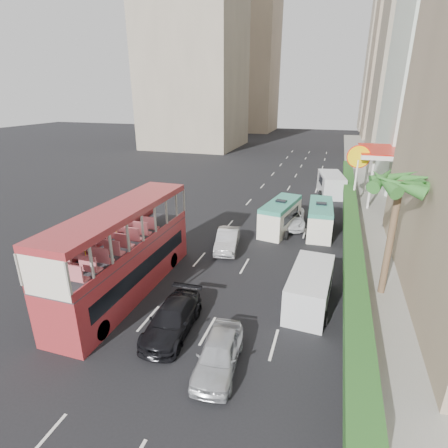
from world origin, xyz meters
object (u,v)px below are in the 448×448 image
at_px(panel_van_far, 331,184).
at_px(palm_tree, 390,240).
at_px(panel_van_near, 310,288).
at_px(car_silver_lane_b, 219,367).
at_px(double_decker_bus, 124,251).
at_px(car_black, 173,331).
at_px(minibus_far, 320,218).
at_px(van_asset, 291,225).
at_px(shell_station, 390,177).
at_px(minibus_near, 280,216).
at_px(car_silver_lane_a, 227,249).

relative_size(panel_van_far, palm_tree, 0.89).
bearing_deg(panel_van_near, car_silver_lane_b, -114.67).
distance_m(double_decker_bus, car_black, 5.37).
distance_m(car_black, minibus_far, 16.26).
distance_m(van_asset, panel_van_far, 11.64).
height_order(van_asset, shell_station, shell_station).
bearing_deg(van_asset, car_black, -109.00).
distance_m(minibus_far, palm_tree, 9.71).
xyz_separation_m(car_black, panel_van_near, (5.98, 4.33, 0.99)).
xyz_separation_m(minibus_near, panel_van_far, (3.61, 12.61, -0.08)).
bearing_deg(car_black, car_silver_lane_a, 88.20).
bearing_deg(car_black, panel_van_near, 32.42).
height_order(car_black, minibus_far, minibus_far).
relative_size(minibus_far, panel_van_near, 1.09).
bearing_deg(car_black, palm_tree, 30.18).
height_order(minibus_near, panel_van_far, minibus_near).
distance_m(car_silver_lane_a, minibus_near, 5.86).
height_order(double_decker_bus, minibus_near, double_decker_bus).
bearing_deg(car_silver_lane_b, palm_tree, 43.94).
distance_m(car_silver_lane_b, palm_tree, 11.18).
bearing_deg(car_black, double_decker_bus, 144.37).
height_order(double_decker_bus, car_black, double_decker_bus).
xyz_separation_m(van_asset, panel_van_near, (2.51, -11.72, 0.99)).
height_order(panel_van_near, shell_station, shell_station).
bearing_deg(palm_tree, minibus_far, 114.57).
xyz_separation_m(double_decker_bus, car_silver_lane_b, (6.85, -4.08, -2.53)).
xyz_separation_m(car_silver_lane_a, panel_van_far, (6.64, 17.48, 1.14)).
height_order(car_black, panel_van_far, panel_van_far).
height_order(car_silver_lane_a, van_asset, car_silver_lane_a).
bearing_deg(panel_van_near, double_decker_bus, -166.33).
relative_size(car_silver_lane_a, palm_tree, 0.66).
height_order(minibus_far, panel_van_far, minibus_far).
bearing_deg(van_asset, palm_tree, -63.25).
bearing_deg(palm_tree, panel_van_far, 99.41).
relative_size(double_decker_bus, minibus_near, 1.99).
bearing_deg(minibus_far, car_silver_lane_a, -141.86).
relative_size(car_silver_lane_a, minibus_near, 0.77).
bearing_deg(panel_van_near, minibus_far, 94.07).
xyz_separation_m(panel_van_far, shell_station, (5.64, -1.75, 1.61)).
distance_m(double_decker_bus, panel_van_far, 26.87).
relative_size(double_decker_bus, minibus_far, 2.04).
relative_size(car_silver_lane_a, car_silver_lane_b, 1.05).
distance_m(panel_van_near, panel_van_far, 22.94).
xyz_separation_m(car_silver_lane_a, shell_station, (12.28, 15.73, 2.75)).
distance_m(car_silver_lane_b, minibus_far, 16.99).
xyz_separation_m(van_asset, minibus_near, (-0.73, -1.39, 1.22)).
bearing_deg(car_silver_lane_b, shell_station, 65.97).
bearing_deg(panel_van_far, panel_van_near, -101.27).
bearing_deg(minibus_far, van_asset, 155.89).
distance_m(double_decker_bus, car_silver_lane_b, 8.37).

